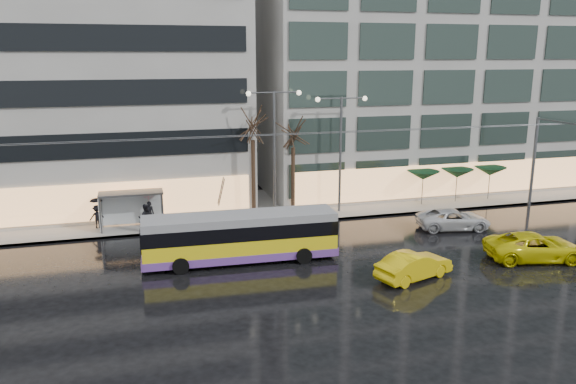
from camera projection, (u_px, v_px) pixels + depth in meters
name	position (u px, v px, depth m)	size (l,w,h in m)	color
ground	(287.00, 275.00, 30.37)	(140.00, 140.00, 0.00)	black
sidewalk	(265.00, 206.00, 43.97)	(80.00, 10.00, 0.15)	gray
kerb	(281.00, 223.00, 39.34)	(80.00, 0.10, 0.15)	slate
building_left	(10.00, 61.00, 41.37)	(34.00, 14.00, 22.00)	#9C9995
building_right	(436.00, 42.00, 50.04)	(32.00, 14.00, 25.00)	#9C9995
trolleybus	(240.00, 239.00, 32.02)	(11.10, 4.48, 5.11)	yellow
catenary	(270.00, 169.00, 37.04)	(42.24, 5.12, 7.00)	#595B60
bus_shelter	(126.00, 202.00, 37.74)	(4.20, 1.60, 2.51)	#595B60
street_lamp_near	(274.00, 136.00, 39.57)	(3.96, 0.36, 9.03)	#595B60
street_lamp_far	(341.00, 137.00, 40.92)	(3.96, 0.36, 8.53)	#595B60
tree_a	(253.00, 121.00, 39.11)	(3.20, 3.20, 8.40)	black
tree_b	(293.00, 129.00, 40.23)	(3.20, 3.20, 7.70)	black
parasol_a	(423.00, 175.00, 43.70)	(2.50, 2.50, 2.65)	#595B60
parasol_b	(457.00, 173.00, 44.47)	(2.50, 2.50, 2.65)	#595B60
parasol_c	(490.00, 171.00, 45.24)	(2.50, 2.50, 2.65)	#595B60
taxi_b	(414.00, 266.00, 29.72)	(1.54, 4.43, 1.46)	yellow
taxi_c	(535.00, 247.00, 32.47)	(2.59, 5.63, 1.56)	yellow
sedan_silver	(453.00, 219.00, 38.22)	(2.27, 4.93, 1.37)	silver
pedestrian_a	(149.00, 206.00, 38.11)	(0.97, 0.99, 2.19)	black
pedestrian_b	(146.00, 218.00, 37.06)	(0.93, 0.73, 1.90)	black
pedestrian_c	(97.00, 212.00, 37.87)	(1.08, 0.91, 2.11)	black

